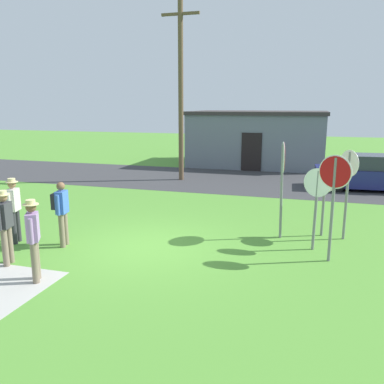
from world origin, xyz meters
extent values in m
plane|color=#518E33|center=(0.00, 0.00, 0.00)|extent=(80.00, 80.00, 0.00)
cube|color=#38383A|center=(0.00, 9.77, 0.00)|extent=(60.00, 6.40, 0.01)
cube|color=slate|center=(0.77, 15.52, 1.51)|extent=(7.73, 5.15, 3.02)
cube|color=#383333|center=(0.77, 15.52, 3.12)|extent=(7.93, 5.35, 0.20)
cube|color=black|center=(0.77, 12.92, 1.05)|extent=(1.10, 0.08, 2.10)
cylinder|color=brown|center=(-2.11, 9.31, 4.10)|extent=(0.24, 0.24, 8.20)
cube|color=brown|center=(-2.11, 9.31, 7.60)|extent=(1.80, 0.12, 0.12)
cube|color=navy|center=(6.31, 9.41, 0.53)|extent=(4.38, 2.00, 0.76)
cube|color=#2D333D|center=(6.56, 9.43, 1.21)|extent=(2.31, 1.64, 0.60)
cylinder|color=black|center=(5.02, 8.45, 0.32)|extent=(0.65, 0.25, 0.64)
cylinder|color=black|center=(4.93, 10.25, 0.32)|extent=(0.65, 0.25, 0.64)
cylinder|color=slate|center=(4.89, 2.11, 1.19)|extent=(0.10, 0.10, 2.38)
cylinder|color=white|center=(4.89, 2.11, 2.09)|extent=(0.42, 0.58, 0.70)
cylinder|color=#B70F14|center=(4.90, 2.12, 2.09)|extent=(0.40, 0.54, 0.65)
cylinder|color=slate|center=(3.20, 1.73, 1.29)|extent=(0.12, 0.09, 2.58)
cylinder|color=white|center=(3.20, 1.73, 2.23)|extent=(0.15, 0.82, 0.83)
cylinder|color=#B70F14|center=(3.21, 1.73, 2.23)|extent=(0.14, 0.76, 0.77)
cylinder|color=slate|center=(4.10, 1.06, 1.01)|extent=(0.12, 0.16, 2.02)
cylinder|color=white|center=(4.10, 1.06, 1.72)|extent=(0.66, 0.33, 0.71)
cylinder|color=#B70F14|center=(4.10, 1.07, 1.72)|extent=(0.61, 0.31, 0.66)
cylinder|color=slate|center=(4.32, 2.26, 0.95)|extent=(0.08, 0.08, 1.89)
cylinder|color=white|center=(4.32, 2.26, 1.60)|extent=(0.71, 0.09, 0.72)
cylinder|color=#B70F14|center=(4.32, 2.27, 1.60)|extent=(0.66, 0.09, 0.66)
cylinder|color=slate|center=(4.45, 0.34, 1.22)|extent=(0.09, 0.09, 2.44)
cylinder|color=white|center=(4.45, 0.34, 2.12)|extent=(0.70, 0.35, 0.77)
cylinder|color=#B70F14|center=(4.44, 0.33, 2.12)|extent=(0.65, 0.33, 0.71)
cylinder|color=#7A6B56|center=(-1.49, -2.44, 0.44)|extent=(0.14, 0.14, 0.88)
cylinder|color=#7A6B56|center=(-1.38, -2.63, 0.44)|extent=(0.14, 0.14, 0.88)
cube|color=#9E7AB2|center=(-1.43, -2.53, 1.17)|extent=(0.37, 0.42, 0.58)
cylinder|color=#9E7AB2|center=(-1.55, -2.33, 1.15)|extent=(0.09, 0.09, 0.52)
cylinder|color=#9E7AB2|center=(-1.31, -2.74, 1.15)|extent=(0.09, 0.09, 0.52)
sphere|color=brown|center=(-1.43, -2.53, 1.58)|extent=(0.21, 0.21, 0.21)
cylinder|color=beige|center=(-1.43, -2.53, 1.64)|extent=(0.31, 0.32, 0.02)
cylinder|color=beige|center=(-1.43, -2.53, 1.69)|extent=(0.19, 0.19, 0.09)
cylinder|color=#2D2D33|center=(-3.51, -0.55, 0.44)|extent=(0.14, 0.14, 0.88)
cylinder|color=#2D2D33|center=(-3.45, -0.77, 0.44)|extent=(0.14, 0.14, 0.88)
cube|color=beige|center=(-3.48, -0.66, 1.17)|extent=(0.30, 0.40, 0.58)
cylinder|color=beige|center=(-3.54, -0.43, 1.15)|extent=(0.09, 0.09, 0.52)
cylinder|color=beige|center=(-3.42, -0.89, 1.15)|extent=(0.09, 0.09, 0.52)
sphere|color=#9E7051|center=(-3.48, -0.66, 1.58)|extent=(0.21, 0.21, 0.21)
cylinder|color=beige|center=(-3.48, -0.66, 1.64)|extent=(0.32, 0.31, 0.02)
cylinder|color=beige|center=(-3.48, -0.66, 1.69)|extent=(0.19, 0.19, 0.09)
cylinder|color=#7A6B56|center=(-2.64, -1.86, 0.44)|extent=(0.14, 0.14, 0.88)
cylinder|color=#7A6B56|center=(-2.59, -2.08, 0.44)|extent=(0.14, 0.14, 0.88)
cube|color=#333338|center=(-2.62, -1.97, 1.17)|extent=(0.30, 0.40, 0.58)
cylinder|color=#333338|center=(-2.67, -1.74, 1.15)|extent=(0.09, 0.09, 0.52)
sphere|color=#9E7051|center=(-2.62, -1.97, 1.58)|extent=(0.21, 0.21, 0.21)
cylinder|color=beige|center=(-2.62, -1.97, 1.64)|extent=(0.32, 0.32, 0.02)
cylinder|color=beige|center=(-2.62, -1.97, 1.69)|extent=(0.19, 0.19, 0.09)
cylinder|color=#7A6B56|center=(-2.13, -0.42, 0.44)|extent=(0.14, 0.14, 0.88)
cylinder|color=#7A6B56|center=(-2.09, -0.63, 0.44)|extent=(0.14, 0.14, 0.88)
cube|color=#3860B7|center=(-2.11, -0.53, 1.17)|extent=(0.28, 0.39, 0.58)
cylinder|color=#3860B7|center=(-2.16, -0.29, 1.15)|extent=(0.09, 0.09, 0.52)
cylinder|color=#3860B7|center=(-2.07, -0.76, 1.15)|extent=(0.09, 0.09, 0.52)
sphere|color=brown|center=(-2.11, -0.53, 1.58)|extent=(0.21, 0.21, 0.21)
cube|color=#232328|center=(-2.28, -0.56, 1.19)|extent=(0.19, 0.28, 0.40)
camera|label=1|loc=(3.89, -9.09, 3.60)|focal=37.52mm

